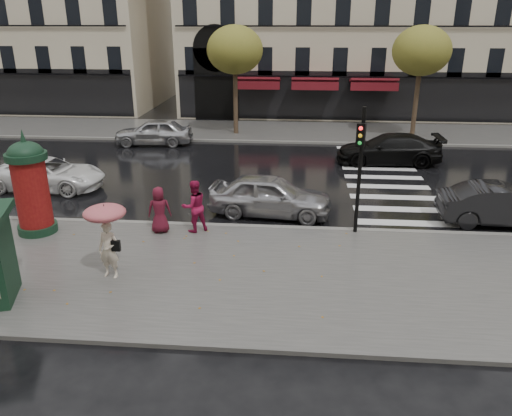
# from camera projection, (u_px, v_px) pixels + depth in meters

# --- Properties ---
(ground) EXTENTS (160.00, 160.00, 0.00)m
(ground) POSITION_uv_depth(u_px,v_px,m) (229.00, 268.00, 14.94)
(ground) COLOR black
(ground) RESTS_ON ground
(near_sidewalk) EXTENTS (90.00, 7.00, 0.12)m
(near_sidewalk) POSITION_uv_depth(u_px,v_px,m) (227.00, 274.00, 14.46)
(near_sidewalk) COLOR #474744
(near_sidewalk) RESTS_ON ground
(far_sidewalk) EXTENTS (90.00, 6.00, 0.12)m
(far_sidewalk) POSITION_uv_depth(u_px,v_px,m) (268.00, 131.00, 32.60)
(far_sidewalk) COLOR #474744
(far_sidewalk) RESTS_ON ground
(near_kerb) EXTENTS (90.00, 0.25, 0.14)m
(near_kerb) POSITION_uv_depth(u_px,v_px,m) (241.00, 227.00, 17.71)
(near_kerb) COLOR slate
(near_kerb) RESTS_ON ground
(far_kerb) EXTENTS (90.00, 0.25, 0.14)m
(far_kerb) POSITION_uv_depth(u_px,v_px,m) (265.00, 142.00, 29.80)
(far_kerb) COLOR slate
(far_kerb) RESTS_ON ground
(zebra_crossing) EXTENTS (3.60, 11.75, 0.01)m
(zebra_crossing) POSITION_uv_depth(u_px,v_px,m) (383.00, 177.00, 23.40)
(zebra_crossing) COLOR silver
(zebra_crossing) RESTS_ON ground
(tree_far_left) EXTENTS (3.40, 3.40, 6.64)m
(tree_far_left) POSITION_uv_depth(u_px,v_px,m) (235.00, 50.00, 30.00)
(tree_far_left) COLOR #38281C
(tree_far_left) RESTS_ON ground
(tree_far_right) EXTENTS (3.40, 3.40, 6.64)m
(tree_far_right) POSITION_uv_depth(u_px,v_px,m) (422.00, 51.00, 29.13)
(tree_far_right) COLOR #38281C
(tree_far_right) RESTS_ON ground
(woman_umbrella) EXTENTS (1.15, 1.15, 2.22)m
(woman_umbrella) POSITION_uv_depth(u_px,v_px,m) (106.00, 229.00, 13.71)
(woman_umbrella) COLOR beige
(woman_umbrella) RESTS_ON near_sidewalk
(woman_red) EXTENTS (1.12, 1.06, 1.82)m
(woman_red) POSITION_uv_depth(u_px,v_px,m) (194.00, 206.00, 16.93)
(woman_red) COLOR maroon
(woman_red) RESTS_ON near_sidewalk
(man_burgundy) EXTENTS (0.88, 0.67, 1.61)m
(man_burgundy) POSITION_uv_depth(u_px,v_px,m) (159.00, 210.00, 16.89)
(man_burgundy) COLOR #571121
(man_burgundy) RESTS_ON near_sidewalk
(morris_column) EXTENTS (1.33, 1.33, 3.57)m
(morris_column) POSITION_uv_depth(u_px,v_px,m) (31.00, 184.00, 16.58)
(morris_column) COLOR black
(morris_column) RESTS_ON near_sidewalk
(traffic_light) EXTENTS (0.32, 0.42, 4.28)m
(traffic_light) POSITION_uv_depth(u_px,v_px,m) (360.00, 159.00, 16.19)
(traffic_light) COLOR black
(traffic_light) RESTS_ON near_sidewalk
(car_silver) EXTENTS (4.77, 2.33, 1.56)m
(car_silver) POSITION_uv_depth(u_px,v_px,m) (270.00, 195.00, 18.70)
(car_silver) COLOR #9F9EA3
(car_silver) RESTS_ON ground
(car_darkgrey) EXTENTS (4.50, 1.70, 1.46)m
(car_darkgrey) POSITION_uv_depth(u_px,v_px,m) (503.00, 205.00, 17.85)
(car_darkgrey) COLOR black
(car_darkgrey) RESTS_ON ground
(car_white) EXTENTS (4.95, 2.45, 1.35)m
(car_white) POSITION_uv_depth(u_px,v_px,m) (47.00, 174.00, 21.59)
(car_white) COLOR white
(car_white) RESTS_ON ground
(car_black) EXTENTS (5.23, 2.16, 1.51)m
(car_black) POSITION_uv_depth(u_px,v_px,m) (389.00, 149.00, 25.37)
(car_black) COLOR black
(car_black) RESTS_ON ground
(car_far_silver) EXTENTS (4.61, 2.18, 1.52)m
(car_far_silver) POSITION_uv_depth(u_px,v_px,m) (154.00, 132.00, 29.14)
(car_far_silver) COLOR #ACADB1
(car_far_silver) RESTS_ON ground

